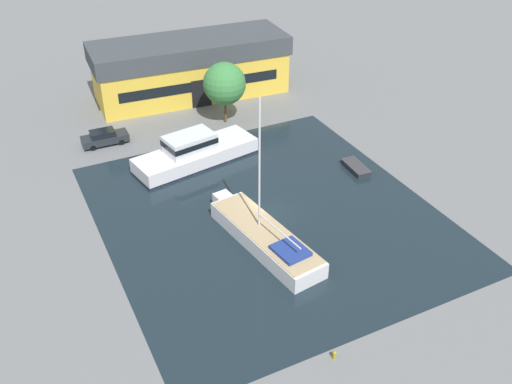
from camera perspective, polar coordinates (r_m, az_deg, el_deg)
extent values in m
plane|color=slate|center=(49.54, 1.17, -2.27)|extent=(440.00, 440.00, 0.00)
cube|color=black|center=(49.54, 1.17, -2.26)|extent=(27.51, 30.46, 0.01)
cube|color=gold|center=(71.63, -6.48, 11.44)|extent=(23.22, 9.26, 4.82)
cube|color=#383D42|center=(70.42, -6.67, 14.09)|extent=(23.91, 9.54, 2.18)
cube|color=black|center=(68.43, -5.46, 9.78)|extent=(2.40, 0.21, 3.37)
cube|color=black|center=(68.05, -5.51, 10.52)|extent=(19.31, 1.28, 1.21)
cylinder|color=brown|center=(64.60, -3.09, 8.15)|extent=(0.29, 0.29, 2.85)
sphere|color=#387A3D|center=(63.32, -3.17, 10.76)|extent=(4.70, 4.70, 4.70)
cube|color=#1E2328|center=(62.18, -14.85, 5.19)|extent=(4.83, 1.95, 0.76)
cube|color=black|center=(61.85, -15.11, 5.69)|extent=(2.52, 1.68, 0.56)
cube|color=black|center=(62.04, -13.98, 5.92)|extent=(0.07, 1.49, 0.45)
cylinder|color=black|center=(63.28, -13.67, 5.51)|extent=(0.60, 0.21, 0.60)
cylinder|color=black|center=(61.83, -13.30, 4.88)|extent=(0.60, 0.21, 0.60)
cylinder|color=black|center=(62.89, -16.29, 4.91)|extent=(0.60, 0.21, 0.60)
cylinder|color=black|center=(61.43, -15.98, 4.26)|extent=(0.60, 0.21, 0.60)
cube|color=silver|center=(45.71, 0.95, -4.65)|extent=(4.80, 12.11, 1.39)
cube|color=silver|center=(50.12, -3.34, -0.88)|extent=(1.58, 1.39, 1.39)
cube|color=tan|center=(45.27, 0.96, -3.92)|extent=(4.61, 11.63, 0.08)
cylinder|color=silver|center=(42.75, 0.35, 2.63)|extent=(0.16, 0.16, 11.06)
cylinder|color=silver|center=(43.45, 2.33, -3.88)|extent=(0.88, 5.26, 0.12)
cube|color=navy|center=(43.12, 3.47, -5.85)|extent=(2.55, 2.88, 0.30)
cube|color=silver|center=(57.04, -6.02, 3.66)|extent=(12.97, 6.12, 1.55)
cube|color=black|center=(57.35, -5.99, 3.11)|extent=(13.10, 6.22, 0.18)
cube|color=silver|center=(55.99, -6.66, 4.90)|extent=(5.17, 3.66, 1.68)
cube|color=black|center=(55.91, -6.67, 5.06)|extent=(5.27, 3.75, 0.54)
cube|color=#23282D|center=(56.56, 9.96, 2.40)|extent=(1.63, 3.40, 0.47)
cube|color=#333338|center=(56.42, 9.98, 2.64)|extent=(1.73, 3.53, 0.08)
cylinder|color=olive|center=(37.98, 7.84, -15.93)|extent=(0.24, 0.24, 0.44)
sphere|color=olive|center=(37.77, 7.87, -15.64)|extent=(0.27, 0.27, 0.27)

